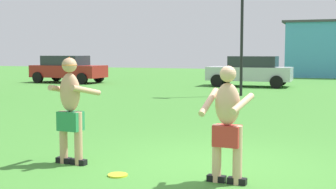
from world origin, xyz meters
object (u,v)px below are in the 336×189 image
(player_in_green, at_px, (70,105))
(car_silver_far_end, at_px, (250,71))
(frisbee, at_px, (118,175))
(lamp_post, at_px, (242,10))
(player_near, at_px, (227,122))
(car_red_mid_lot, at_px, (68,69))

(player_in_green, relative_size, car_silver_far_end, 0.40)
(player_in_green, distance_m, frisbee, 1.45)
(player_in_green, relative_size, frisbee, 5.94)
(frisbee, xyz_separation_m, lamp_post, (-0.72, 12.68, 3.47))
(player_near, height_order, player_in_green, player_in_green)
(player_in_green, xyz_separation_m, lamp_post, (0.31, 12.29, 2.53))
(player_near, xyz_separation_m, car_red_mid_lot, (-13.44, 16.92, -0.03))
(car_red_mid_lot, bearing_deg, player_near, -51.54)
(lamp_post, bearing_deg, frisbee, -86.77)
(player_in_green, distance_m, lamp_post, 12.55)
(player_near, relative_size, car_red_mid_lot, 0.37)
(player_near, height_order, car_red_mid_lot, player_near)
(player_near, relative_size, player_in_green, 0.94)
(frisbee, distance_m, car_silver_far_end, 17.94)
(car_red_mid_lot, relative_size, lamp_post, 0.77)
(player_in_green, xyz_separation_m, car_silver_far_end, (-0.23, 17.49, -0.13))
(player_near, bearing_deg, car_red_mid_lot, 128.46)
(car_red_mid_lot, height_order, lamp_post, lamp_post)
(car_silver_far_end, bearing_deg, player_in_green, -89.23)
(player_in_green, xyz_separation_m, car_red_mid_lot, (-10.83, 16.72, -0.13))
(car_silver_far_end, bearing_deg, car_red_mid_lot, -175.86)
(player_near, distance_m, lamp_post, 12.97)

